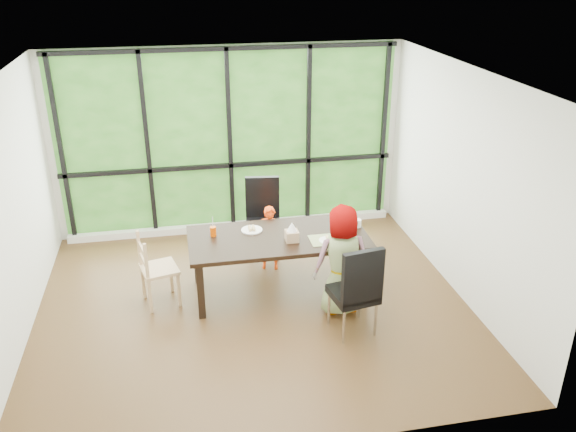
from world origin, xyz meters
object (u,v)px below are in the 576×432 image
(dining_table, at_px, (278,264))
(child_older, at_px, (342,260))
(plate_near, at_px, (328,241))
(orange_cup, at_px, (213,231))
(child_toddler, at_px, (270,238))
(chair_interior_leather, at_px, (353,288))
(plate_far, at_px, (252,230))
(tissue_box, at_px, (292,236))
(chair_window_leather, at_px, (263,219))
(green_cup, at_px, (353,235))
(chair_end_beech, at_px, (159,269))
(white_mug, at_px, (357,223))

(dining_table, height_order, child_older, child_older)
(plate_near, xyz_separation_m, orange_cup, (-1.30, 0.40, 0.05))
(dining_table, xyz_separation_m, child_toddler, (0.00, 0.60, 0.06))
(chair_interior_leather, relative_size, orange_cup, 9.31)
(chair_interior_leather, relative_size, plate_far, 4.20)
(child_toddler, height_order, tissue_box, tissue_box)
(chair_window_leather, bearing_deg, orange_cup, -124.47)
(plate_near, height_order, green_cup, green_cup)
(child_older, relative_size, green_cup, 11.92)
(chair_window_leather, xyz_separation_m, chair_end_beech, (-1.38, -0.94, -0.09))
(child_toddler, bearing_deg, plate_near, -42.33)
(child_toddler, relative_size, tissue_box, 5.84)
(chair_end_beech, relative_size, white_mug, 9.41)
(dining_table, distance_m, green_cup, 0.98)
(child_older, xyz_separation_m, plate_far, (-0.91, 0.77, 0.10))
(chair_interior_leather, relative_size, chair_end_beech, 1.20)
(chair_end_beech, bearing_deg, plate_far, -94.27)
(child_older, relative_size, orange_cup, 11.35)
(dining_table, distance_m, plate_far, 0.52)
(chair_interior_leather, distance_m, tissue_box, 1.00)
(child_older, relative_size, plate_near, 6.07)
(chair_window_leather, relative_size, green_cup, 9.77)
(child_toddler, bearing_deg, chair_interior_leather, -53.23)
(chair_interior_leather, height_order, white_mug, chair_interior_leather)
(white_mug, bearing_deg, chair_end_beech, -178.65)
(chair_window_leather, height_order, plate_near, chair_window_leather)
(dining_table, relative_size, white_mug, 22.20)
(plate_near, relative_size, green_cup, 1.96)
(chair_end_beech, bearing_deg, chair_window_leather, -69.72)
(chair_interior_leather, bearing_deg, orange_cup, -48.36)
(plate_near, bearing_deg, child_toddler, 123.28)
(chair_interior_leather, relative_size, tissue_box, 7.25)
(chair_interior_leather, bearing_deg, plate_near, -92.10)
(chair_window_leather, relative_size, chair_interior_leather, 1.00)
(chair_interior_leather, bearing_deg, child_older, -96.88)
(dining_table, distance_m, chair_interior_leather, 1.17)
(chair_window_leather, distance_m, tissue_box, 1.15)
(plate_far, bearing_deg, tissue_box, -40.52)
(chair_window_leather, bearing_deg, child_older, -59.01)
(plate_far, relative_size, plate_near, 1.18)
(child_toddler, distance_m, plate_near, 1.05)
(child_older, bearing_deg, chair_interior_leather, 90.70)
(chair_end_beech, bearing_deg, plate_near, -111.49)
(child_toddler, xyz_separation_m, plate_near, (0.55, -0.84, 0.32))
(chair_interior_leather, distance_m, white_mug, 1.13)
(chair_end_beech, distance_m, white_mug, 2.44)
(dining_table, relative_size, orange_cup, 18.30)
(chair_end_beech, height_order, child_toddler, chair_end_beech)
(dining_table, relative_size, plate_far, 8.27)
(child_toddler, xyz_separation_m, green_cup, (0.85, -0.86, 0.37))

